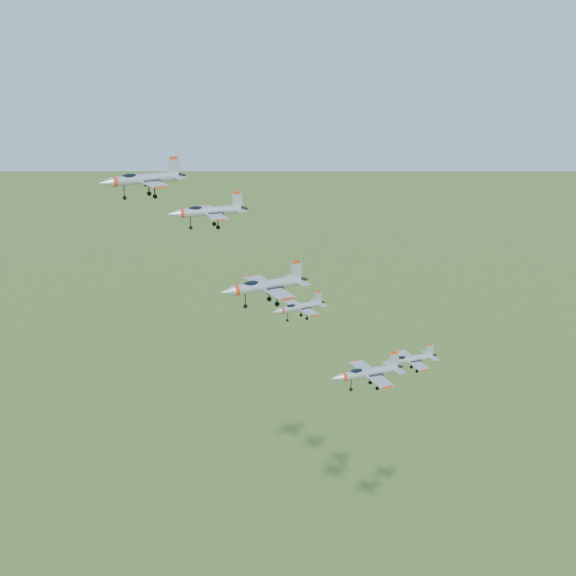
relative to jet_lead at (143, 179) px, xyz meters
name	(u,v)px	position (x,y,z in m)	size (l,w,h in m)	color
jet_lead	(143,179)	(0.00, 0.00, 0.00)	(14.08, 11.75, 3.77)	#A0A6AC
jet_left_high	(208,211)	(7.23, -9.83, -3.54)	(12.23, 10.08, 3.27)	#A0A6AC
jet_right_high	(265,286)	(9.63, -26.84, -10.12)	(12.94, 10.75, 3.46)	#A0A6AC
jet_left_low	(299,307)	(24.08, -4.01, -22.43)	(10.43, 8.71, 2.79)	#A0A6AC
jet_right_low	(367,372)	(27.65, -22.13, -27.40)	(12.42, 10.19, 3.33)	#A0A6AC
jet_trail	(409,359)	(42.76, -9.04, -32.83)	(11.07, 9.10, 2.96)	#A0A6AC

